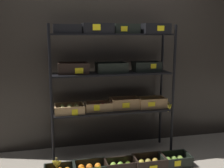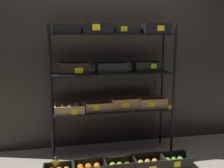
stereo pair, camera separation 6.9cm
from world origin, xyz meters
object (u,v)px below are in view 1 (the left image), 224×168
(crate_ground_apple_green, at_px, (121,166))
(crate_ground_rightmost_apple_green, at_px, (175,160))
(banana_bunch_loose, at_px, (57,164))
(display_rack, at_px, (112,73))
(crate_ground_apple_gold, at_px, (149,163))

(crate_ground_apple_green, bearing_deg, crate_ground_rightmost_apple_green, -0.86)
(banana_bunch_loose, bearing_deg, crate_ground_apple_green, 0.64)
(crate_ground_rightmost_apple_green, bearing_deg, display_rack, 144.59)
(crate_ground_apple_green, relative_size, crate_ground_rightmost_apple_green, 1.05)
(display_rack, relative_size, crate_ground_apple_gold, 4.56)
(crate_ground_apple_gold, bearing_deg, banana_bunch_loose, 179.89)
(crate_ground_apple_gold, distance_m, banana_bunch_loose, 1.05)
(display_rack, distance_m, crate_ground_rightmost_apple_green, 1.28)
(crate_ground_rightmost_apple_green, relative_size, banana_bunch_loose, 2.97)
(crate_ground_apple_gold, bearing_deg, crate_ground_rightmost_apple_green, 0.00)
(display_rack, height_order, banana_bunch_loose, display_rack)
(display_rack, relative_size, crate_ground_rightmost_apple_green, 4.76)
(crate_ground_apple_green, xyz_separation_m, banana_bunch_loose, (-0.71, -0.01, 0.11))
(display_rack, bearing_deg, crate_ground_rightmost_apple_green, -35.41)
(display_rack, height_order, crate_ground_rightmost_apple_green, display_rack)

